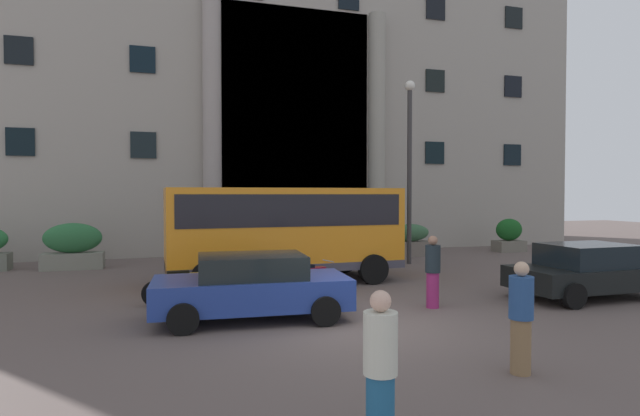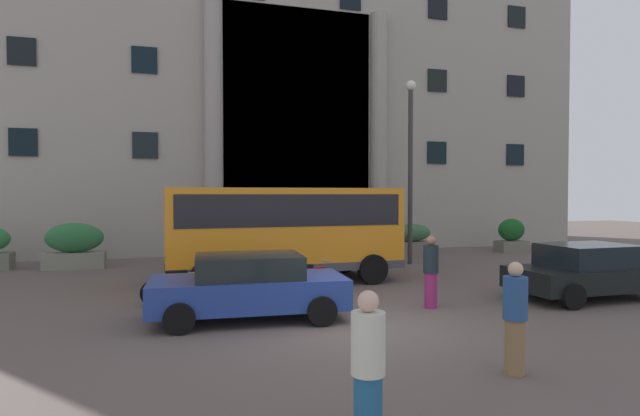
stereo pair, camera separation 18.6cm
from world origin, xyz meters
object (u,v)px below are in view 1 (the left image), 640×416
Objects in this scene: parked_sedan_far at (252,286)px; bus_stop_sign at (396,220)px; lamppost_plaza_centre at (409,157)px; motorcycle_far_end at (184,285)px; scooter_by_planter at (309,278)px; hedge_planter_west at (281,243)px; orange_minibus at (284,226)px; white_taxi_kerbside at (588,270)px; pedestrian_woman_dark_dress at (380,372)px; hedge_planter_far_west at (509,236)px; pedestrian_child_trailing at (521,317)px; hedge_planter_entrance_right at (73,247)px; pedestrian_man_red_shirt at (433,271)px; hedge_planter_entrance_left at (410,241)px.

bus_stop_sign is at bearing 48.19° from parked_sedan_far.
lamppost_plaza_centre reaches higher than parked_sedan_far.
lamppost_plaza_centre reaches higher than bus_stop_sign.
motorcycle_far_end and scooter_by_planter have the same top height.
bus_stop_sign reaches higher than hedge_planter_west.
orange_minibus is 3.39× the size of motorcycle_far_end.
white_taxi_kerbside is 2.11× the size of scooter_by_planter.
pedestrian_woman_dark_dress is at bearing -146.37° from white_taxi_kerbside.
parked_sedan_far is 2.24× the size of scooter_by_planter.
scooter_by_planter is (-4.53, -4.17, -1.29)m from bus_stop_sign.
lamppost_plaza_centre is (0.86, 0.61, 2.42)m from bus_stop_sign.
hedge_planter_far_west is at bearing 62.02° from white_taxi_kerbside.
orange_minibus reaches higher than scooter_by_planter.
parked_sedan_far is at bearing -145.26° from scooter_by_planter.
scooter_by_planter is at bearing 122.86° from pedestrian_child_trailing.
bus_stop_sign is 8.96m from motorcycle_far_end.
bus_stop_sign is 7.11m from white_taxi_kerbside.
hedge_planter_entrance_right is 12.92m from lamppost_plaza_centre.
pedestrian_woman_dark_dress is 7.13m from pedestrian_man_red_shirt.
bus_stop_sign reaches higher than hedge_planter_far_west.
pedestrian_woman_dark_dress is at bearing -17.33° from pedestrian_man_red_shirt.
hedge_planter_entrance_left is at bearing 90.20° from pedestrian_child_trailing.
hedge_planter_far_west is 16.76m from motorcycle_far_end.
hedge_planter_entrance_right is 13.19m from pedestrian_man_red_shirt.
lamppost_plaza_centre is (-6.45, -2.43, 3.41)m from hedge_planter_far_west.
hedge_planter_west is 8.69m from motorcycle_far_end.
motorcycle_far_end is 0.30× the size of lamppost_plaza_centre.
hedge_planter_west is (-3.62, 3.36, -1.04)m from bus_stop_sign.
hedge_planter_entrance_right is 0.29× the size of lamppost_plaza_centre.
hedge_planter_entrance_right reaches higher than white_taxi_kerbside.
pedestrian_child_trailing is at bearing 3.84° from pedestrian_man_red_shirt.
hedge_planter_entrance_left is 9.49m from white_taxi_kerbside.
scooter_by_planter is (-11.83, -7.20, -0.30)m from hedge_planter_far_west.
pedestrian_woman_dark_dress is (-1.38, -10.43, -0.85)m from orange_minibus.
pedestrian_woman_dark_dress is at bearing -130.91° from hedge_planter_far_west.
bus_stop_sign is 6.87m from pedestrian_man_red_shirt.
pedestrian_woman_dark_dress reaches higher than motorcycle_far_end.
hedge_planter_west is 0.52× the size of white_taxi_kerbside.
hedge_planter_entrance_left is (5.64, -0.51, -0.02)m from hedge_planter_west.
hedge_planter_entrance_right is 0.51× the size of white_taxi_kerbside.
white_taxi_kerbside is 10.40m from motorcycle_far_end.
pedestrian_woman_dark_dress reaches higher than hedge_planter_entrance_left.
white_taxi_kerbside reaches higher than scooter_by_planter.
pedestrian_child_trailing is (4.69, -6.58, 0.40)m from motorcycle_far_end.
hedge_planter_west is at bearing 112.82° from pedestrian_child_trailing.
orange_minibus is 3.72× the size of scooter_by_planter.
pedestrian_child_trailing is (-3.09, -10.84, -0.89)m from bus_stop_sign.
parked_sedan_far is (4.98, -9.23, -0.08)m from hedge_planter_entrance_right.
orange_minibus is 2.50× the size of bus_stop_sign.
hedge_planter_west is 1.02× the size of hedge_planter_entrance_right.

